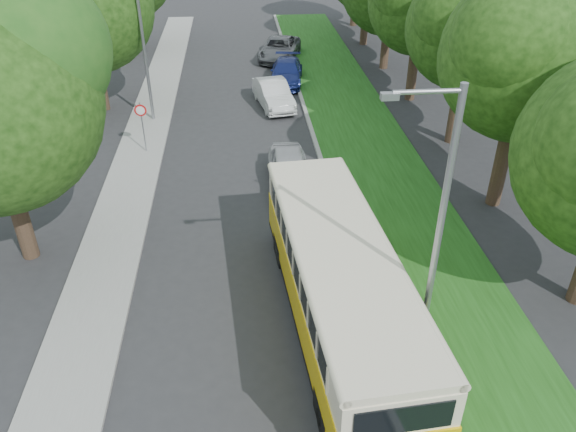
{
  "coord_description": "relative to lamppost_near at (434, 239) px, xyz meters",
  "views": [
    {
      "loc": [
        -0.05,
        -12.63,
        11.52
      ],
      "look_at": [
        1.43,
        3.37,
        1.5
      ],
      "focal_mm": 35.0,
      "sensor_mm": 36.0,
      "label": 1
    }
  ],
  "objects": [
    {
      "name": "ground",
      "position": [
        -4.21,
        2.5,
        -4.37
      ],
      "size": [
        120.0,
        120.0,
        0.0
      ],
      "primitive_type": "plane",
      "color": "#2B2B2D",
      "rests_on": "ground"
    },
    {
      "name": "curb",
      "position": [
        -0.61,
        7.5,
        -4.29
      ],
      "size": [
        0.2,
        70.0,
        0.15
      ],
      "primitive_type": "cube",
      "color": "gray",
      "rests_on": "ground"
    },
    {
      "name": "grass_verge",
      "position": [
        1.74,
        7.5,
        -4.3
      ],
      "size": [
        4.5,
        70.0,
        0.13
      ],
      "primitive_type": "cube",
      "color": "#1D4A13",
      "rests_on": "ground"
    },
    {
      "name": "sidewalk",
      "position": [
        -9.01,
        7.5,
        -4.31
      ],
      "size": [
        2.2,
        70.0,
        0.12
      ],
      "primitive_type": "cube",
      "color": "gray",
      "rests_on": "ground"
    },
    {
      "name": "lamppost_near",
      "position": [
        0.0,
        0.0,
        0.0
      ],
      "size": [
        1.71,
        0.16,
        8.0
      ],
      "color": "gray",
      "rests_on": "ground"
    },
    {
      "name": "lamppost_far",
      "position": [
        -8.91,
        18.5,
        -0.25
      ],
      "size": [
        1.71,
        0.16,
        7.5
      ],
      "color": "gray",
      "rests_on": "ground"
    },
    {
      "name": "warning_sign",
      "position": [
        -8.71,
        14.48,
        -2.66
      ],
      "size": [
        0.56,
        0.1,
        2.5
      ],
      "color": "gray",
      "rests_on": "ground"
    },
    {
      "name": "vintage_bus",
      "position": [
        -1.7,
        1.93,
        -2.83
      ],
      "size": [
        3.42,
        10.55,
        3.08
      ],
      "primitive_type": null,
      "rotation": [
        0.0,
        0.0,
        0.07
      ],
      "color": "yellow",
      "rests_on": "ground"
    },
    {
      "name": "car_silver",
      "position": [
        -2.28,
        10.8,
        -3.64
      ],
      "size": [
        1.81,
        4.31,
        1.46
      ],
      "primitive_type": "imported",
      "rotation": [
        0.0,
        0.0,
        -0.02
      ],
      "color": "silver",
      "rests_on": "ground"
    },
    {
      "name": "car_white",
      "position": [
        -2.29,
        20.04,
        -3.64
      ],
      "size": [
        2.3,
        4.61,
        1.45
      ],
      "primitive_type": "imported",
      "rotation": [
        0.0,
        0.0,
        0.18
      ],
      "color": "silver",
      "rests_on": "ground"
    },
    {
      "name": "car_blue",
      "position": [
        -1.21,
        24.02,
        -3.69
      ],
      "size": [
        2.57,
        4.93,
        1.37
      ],
      "primitive_type": "imported",
      "rotation": [
        0.0,
        0.0,
        -0.14
      ],
      "color": "navy",
      "rests_on": "ground"
    },
    {
      "name": "car_grey",
      "position": [
        -1.21,
        29.24,
        -3.65
      ],
      "size": [
        3.63,
        5.63,
        1.44
      ],
      "primitive_type": "imported",
      "rotation": [
        0.0,
        0.0,
        -0.26
      ],
      "color": "#55575C",
      "rests_on": "ground"
    }
  ]
}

